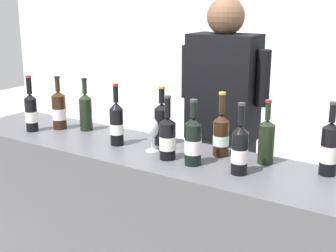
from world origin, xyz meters
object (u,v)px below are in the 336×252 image
at_px(wine_bottle_1, 221,134).
at_px(wine_bottle_5, 117,123).
at_px(wine_bottle_9, 59,110).
at_px(wine_bottle_2, 193,141).
at_px(wine_glass, 152,130).
at_px(wine_bottle_8, 31,112).
at_px(wine_bottle_3, 266,140).
at_px(wine_bottle_7, 329,148).
at_px(wine_bottle_0, 86,111).
at_px(wine_bottle_6, 240,149).
at_px(person_server, 222,142).
at_px(wine_bottle_4, 168,138).
at_px(wine_bottle_10, 162,122).

height_order(wine_bottle_1, wine_bottle_5, wine_bottle_5).
bearing_deg(wine_bottle_9, wine_bottle_2, -6.13).
bearing_deg(wine_bottle_9, wine_glass, -3.93).
bearing_deg(wine_bottle_8, wine_bottle_2, 1.08).
relative_size(wine_bottle_3, wine_bottle_7, 0.93).
relative_size(wine_bottle_0, wine_bottle_2, 0.99).
xyz_separation_m(wine_bottle_1, wine_bottle_7, (0.53, 0.02, 0.01)).
xyz_separation_m(wine_bottle_2, wine_bottle_7, (0.58, 0.22, 0.01)).
distance_m(wine_bottle_0, wine_bottle_8, 0.32).
bearing_deg(wine_bottle_6, person_server, 122.40).
bearing_deg(person_server, wine_bottle_4, -89.36).
relative_size(wine_bottle_9, wine_bottle_10, 1.00).
bearing_deg(wine_bottle_1, wine_bottle_5, -165.06).
distance_m(wine_bottle_1, wine_bottle_9, 1.06).
distance_m(wine_bottle_10, person_server, 0.51).
bearing_deg(wine_bottle_0, wine_glass, -11.29).
bearing_deg(wine_bottle_10, wine_bottle_5, -145.06).
relative_size(wine_bottle_0, wine_bottle_7, 0.94).
relative_size(wine_bottle_7, wine_glass, 1.92).
bearing_deg(wine_bottle_6, wine_bottle_1, 135.28).
height_order(wine_bottle_2, wine_bottle_9, wine_bottle_9).
relative_size(wine_bottle_3, wine_bottle_5, 0.93).
relative_size(wine_bottle_10, wine_glass, 1.84).
relative_size(wine_bottle_6, wine_bottle_10, 1.02).
bearing_deg(wine_bottle_9, person_server, 31.20).
height_order(wine_bottle_5, person_server, person_server).
relative_size(wine_bottle_2, wine_bottle_7, 0.95).
relative_size(wine_bottle_3, wine_bottle_4, 0.97).
height_order(wine_bottle_3, wine_bottle_4, wine_bottle_4).
bearing_deg(wine_glass, wine_bottle_7, 10.51).
distance_m(wine_bottle_2, wine_glass, 0.28).
distance_m(wine_bottle_4, wine_bottle_10, 0.24).
bearing_deg(wine_bottle_4, wine_bottle_2, -0.18).
height_order(wine_bottle_0, wine_bottle_1, wine_bottle_1).
xyz_separation_m(wine_bottle_1, person_server, (-0.20, 0.43, -0.19)).
bearing_deg(wine_bottle_3, wine_bottle_5, -168.31).
bearing_deg(wine_bottle_3, wine_bottle_0, -178.12).
height_order(wine_bottle_7, wine_bottle_9, wine_bottle_7).
height_order(wine_bottle_6, wine_bottle_10, wine_bottle_6).
distance_m(wine_bottle_3, wine_bottle_4, 0.48).
relative_size(wine_bottle_3, wine_bottle_6, 0.95).
bearing_deg(wine_bottle_1, wine_bottle_9, -175.40).
xyz_separation_m(wine_bottle_5, wine_bottle_8, (-0.60, -0.07, -0.00)).
relative_size(wine_bottle_2, wine_bottle_5, 0.95).
relative_size(wine_glass, person_server, 0.10).
height_order(wine_bottle_1, person_server, person_server).
bearing_deg(person_server, wine_bottle_1, -64.61).
height_order(wine_glass, person_server, person_server).
height_order(wine_bottle_2, wine_bottle_5, wine_bottle_5).
xyz_separation_m(wine_bottle_0, wine_bottle_2, (0.84, -0.17, -0.00)).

